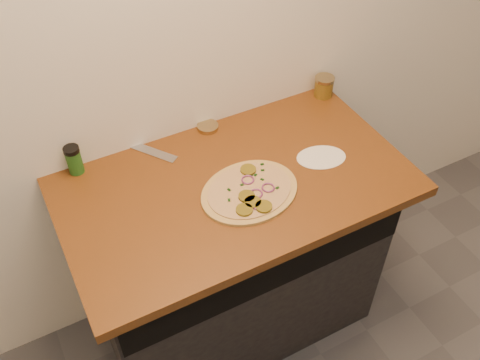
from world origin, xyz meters
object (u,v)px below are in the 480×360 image
chefs_knife (136,146)px  spice_shaker (74,160)px  pizza (250,191)px  salsa_jar (324,86)px

chefs_knife → spice_shaker: spice_shaker is taller
pizza → chefs_knife: size_ratio=1.54×
salsa_jar → spice_shaker: (-1.02, 0.02, 0.01)m
chefs_knife → spice_shaker: 0.23m
pizza → salsa_jar: size_ratio=4.48×
pizza → salsa_jar: salsa_jar is taller
pizza → chefs_knife: bearing=122.3°
pizza → chefs_knife: pizza is taller
salsa_jar → chefs_knife: bearing=176.1°
chefs_knife → salsa_jar: 0.79m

